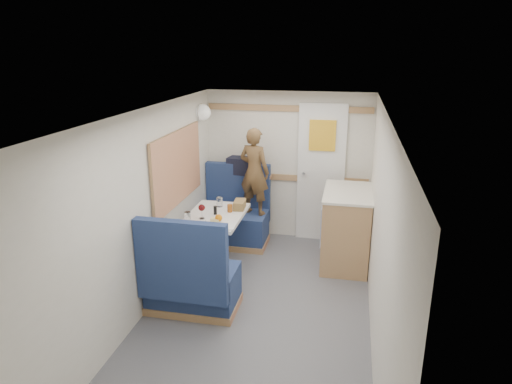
% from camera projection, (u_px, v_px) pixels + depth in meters
% --- Properties ---
extents(floor, '(4.50, 4.50, 0.00)m').
position_uv_depth(floor, '(252.00, 326.00, 4.35)').
color(floor, '#515156').
rests_on(floor, ground).
extents(ceiling, '(4.50, 4.50, 0.00)m').
position_uv_depth(ceiling, '(252.00, 116.00, 3.74)').
color(ceiling, silver).
rests_on(ceiling, wall_back).
extents(wall_back, '(2.20, 0.02, 2.00)m').
position_uv_depth(wall_back, '(288.00, 166.00, 6.14)').
color(wall_back, silver).
rests_on(wall_back, floor).
extents(wall_left, '(0.02, 4.50, 2.00)m').
position_uv_depth(wall_left, '(137.00, 220.00, 4.26)').
color(wall_left, silver).
rests_on(wall_left, floor).
extents(wall_right, '(0.02, 4.50, 2.00)m').
position_uv_depth(wall_right, '(380.00, 239.00, 3.83)').
color(wall_right, silver).
rests_on(wall_right, floor).
extents(oak_trim_low, '(2.15, 0.02, 0.08)m').
position_uv_depth(oak_trim_low, '(287.00, 178.00, 6.17)').
color(oak_trim_low, '#A86C4B').
rests_on(oak_trim_low, wall_back).
extents(oak_trim_high, '(2.15, 0.02, 0.08)m').
position_uv_depth(oak_trim_high, '(289.00, 108.00, 5.88)').
color(oak_trim_high, '#A86C4B').
rests_on(oak_trim_high, wall_back).
extents(side_window, '(0.04, 1.30, 0.72)m').
position_uv_depth(side_window, '(177.00, 167.00, 5.11)').
color(side_window, '#97A48B').
rests_on(side_window, wall_left).
extents(rear_door, '(0.62, 0.12, 1.86)m').
position_uv_depth(rear_door, '(321.00, 171.00, 6.03)').
color(rear_door, white).
rests_on(rear_door, wall_back).
extents(dinette_table, '(0.62, 0.92, 0.72)m').
position_uv_depth(dinette_table, '(215.00, 227.00, 5.23)').
color(dinette_table, white).
rests_on(dinette_table, floor).
extents(bench_far, '(0.90, 0.59, 1.05)m').
position_uv_depth(bench_far, '(235.00, 221.00, 6.12)').
color(bench_far, '#18264E').
rests_on(bench_far, floor).
extents(bench_near, '(0.90, 0.59, 1.05)m').
position_uv_depth(bench_near, '(191.00, 284.00, 4.51)').
color(bench_near, '#18264E').
rests_on(bench_near, floor).
extents(ledge, '(0.90, 0.14, 0.04)m').
position_uv_depth(ledge, '(239.00, 175.00, 6.18)').
color(ledge, '#A86C4B').
rests_on(ledge, bench_far).
extents(dome_light, '(0.20, 0.20, 0.20)m').
position_uv_depth(dome_light, '(203.00, 112.00, 5.74)').
color(dome_light, white).
rests_on(dome_light, wall_left).
extents(galley_counter, '(0.57, 0.92, 0.92)m').
position_uv_depth(galley_counter, '(346.00, 227.00, 5.49)').
color(galley_counter, '#A86C4B').
rests_on(galley_counter, floor).
extents(person, '(0.48, 0.39, 1.13)m').
position_uv_depth(person, '(254.00, 172.00, 5.83)').
color(person, brown).
rests_on(person, bench_far).
extents(duffel_bag, '(0.49, 0.29, 0.22)m').
position_uv_depth(duffel_bag, '(245.00, 166.00, 6.12)').
color(duffel_bag, black).
rests_on(duffel_bag, ledge).
extents(tray, '(0.38, 0.42, 0.02)m').
position_uv_depth(tray, '(220.00, 225.00, 4.86)').
color(tray, white).
rests_on(tray, dinette_table).
extents(orange_fruit, '(0.08, 0.08, 0.08)m').
position_uv_depth(orange_fruit, '(219.00, 218.00, 4.92)').
color(orange_fruit, orange).
rests_on(orange_fruit, tray).
extents(cheese_block, '(0.10, 0.07, 0.03)m').
position_uv_depth(cheese_block, '(215.00, 220.00, 4.93)').
color(cheese_block, '#E9DD86').
rests_on(cheese_block, tray).
extents(wine_glass, '(0.08, 0.08, 0.17)m').
position_uv_depth(wine_glass, '(202.00, 208.00, 5.02)').
color(wine_glass, white).
rests_on(wine_glass, dinette_table).
extents(tumbler_left, '(0.07, 0.07, 0.11)m').
position_uv_depth(tumbler_left, '(188.00, 217.00, 4.95)').
color(tumbler_left, white).
rests_on(tumbler_left, dinette_table).
extents(tumbler_mid, '(0.07, 0.07, 0.12)m').
position_uv_depth(tumbler_mid, '(220.00, 202.00, 5.42)').
color(tumbler_mid, silver).
rests_on(tumbler_mid, dinette_table).
extents(beer_glass, '(0.06, 0.06, 0.09)m').
position_uv_depth(beer_glass, '(230.00, 208.00, 5.25)').
color(beer_glass, '#974D15').
rests_on(beer_glass, dinette_table).
extents(pepper_grinder, '(0.04, 0.04, 0.10)m').
position_uv_depth(pepper_grinder, '(215.00, 210.00, 5.17)').
color(pepper_grinder, black).
rests_on(pepper_grinder, dinette_table).
extents(bread_loaf, '(0.14, 0.24, 0.10)m').
position_uv_depth(bread_loaf, '(240.00, 205.00, 5.36)').
color(bread_loaf, brown).
rests_on(bread_loaf, dinette_table).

